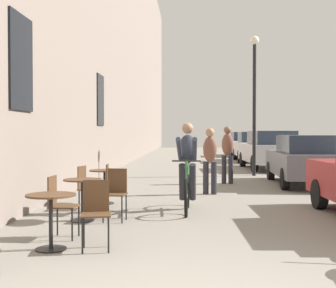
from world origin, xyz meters
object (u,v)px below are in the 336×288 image
Objects in this scene: cafe_table_near at (51,210)px; street_lamp at (254,87)px; cyclist_on_bicycle at (187,169)px; parked_car_fifth at (243,144)px; cafe_chair_near_toward_street at (96,209)px; cafe_chair_mid_toward_street at (116,191)px; parked_car_third at (269,149)px; cafe_table_mid at (82,191)px; pedestrian_near at (210,157)px; cafe_chair_far_toward_street at (102,183)px; pedestrian_mid at (227,151)px; cafe_table_far at (105,179)px; cafe_chair_near_toward_wall at (59,202)px; cafe_chair_mid_toward_wall at (87,186)px; parked_car_second at (305,159)px; parked_car_fourth at (253,146)px.

cafe_table_near is 0.15× the size of street_lamp.
cyclist_on_bicycle is 21.71m from parked_car_fifth.
cafe_chair_near_toward_street is at bearing -108.43° from street_lamp.
parked_car_third reaches higher than cafe_chair_mid_toward_street.
pedestrian_near is at bearing 56.99° from cafe_table_mid.
cafe_chair_far_toward_street is 0.55× the size of pedestrian_near.
parked_car_third is at bearing 71.39° from cafe_chair_near_toward_street.
cafe_chair_mid_toward_street is 0.52× the size of pedestrian_mid.
parked_car_fifth is (1.25, 13.94, -2.30)m from street_lamp.
cafe_table_far is at bearing -125.90° from pedestrian_mid.
parked_car_third is (5.16, 12.83, 0.30)m from cafe_chair_near_toward_wall.
cafe_table_mid is 1.29m from cafe_chair_far_toward_street.
cafe_chair_mid_toward_street is (0.57, 0.08, -0.00)m from cafe_table_mid.
cafe_chair_mid_toward_wall is at bearing -166.69° from cyclist_on_bicycle.
parked_car_fifth is at bearing 77.94° from cafe_chair_mid_toward_street.
cafe_chair_near_toward_street is at bearing -107.48° from pedestrian_near.
parked_car_third is at bearing 70.63° from pedestrian_near.
cafe_table_far is 0.81× the size of cafe_chair_far_toward_street.
cafe_chair_near_toward_wall is 11.06m from street_lamp.
cafe_table_near is at bearing -112.46° from pedestrian_near.
parked_car_fifth is at bearing 88.75° from parked_car_third.
pedestrian_near is 0.37× the size of parked_car_fifth.
parked_car_fifth reaches higher than cafe_chair_mid_toward_street.
cafe_chair_far_toward_street is 0.20× the size of parked_car_fifth.
cafe_chair_near_toward_street and cafe_chair_far_toward_street have the same top height.
parked_car_second reaches higher than cafe_table_mid.
cyclist_on_bicycle is at bearing -102.35° from parked_car_fourth.
street_lamp is 1.19× the size of parked_car_second.
cafe_table_mid is 0.81× the size of cafe_chair_mid_toward_wall.
parked_car_third reaches higher than parked_car_second.
cafe_table_mid is 0.41× the size of cyclist_on_bicycle.
parked_car_third is at bearing 61.96° from cafe_table_far.
cafe_chair_near_toward_wall is 1.24× the size of cafe_table_far.
cafe_chair_mid_toward_wall is 6.13m from pedestrian_mid.
parked_car_third reaches higher than cafe_table_far.
cafe_chair_near_toward_wall is at bearing -91.53° from cafe_table_mid.
cafe_chair_far_toward_street is 1.72m from cyclist_on_bicycle.
cafe_table_near and cafe_table_far have the same top height.
parked_car_third is at bearing 64.31° from cafe_chair_mid_toward_wall.
cafe_chair_far_toward_street is (0.06, 3.24, -0.00)m from cafe_table_near.
cafe_table_mid is 0.16× the size of parked_car_fifth.
pedestrian_mid reaches higher than cafe_chair_mid_toward_street.
cafe_chair_far_toward_street is (0.08, -0.67, -0.00)m from cafe_table_far.
cyclist_on_bicycle is (1.18, 3.04, 0.29)m from cafe_chair_near_toward_street.
cyclist_on_bicycle is at bearing -103.58° from pedestrian_mid.
cafe_chair_near_toward_street is 24.91m from parked_car_fifth.
cafe_chair_mid_toward_street is 1.96m from cafe_table_far.
cafe_chair_near_toward_wall is at bearing -93.07° from cafe_chair_far_toward_street.
parked_car_second is at bearing -7.24° from pedestrian_mid.
cafe_table_mid is 0.72m from cafe_chair_mid_toward_wall.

